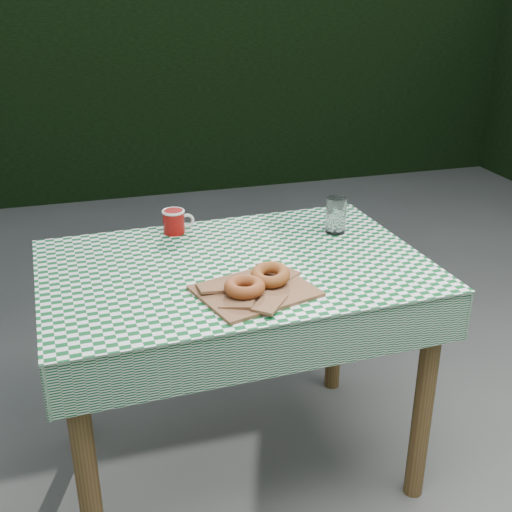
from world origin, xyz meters
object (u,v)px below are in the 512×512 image
(table, at_px, (236,371))
(paper_bag, at_px, (255,290))
(coffee_mug, at_px, (174,222))
(drinking_glass, at_px, (336,215))

(table, distance_m, paper_bag, 0.44)
(table, xyz_separation_m, coffee_mug, (-0.13, 0.30, 0.42))
(drinking_glass, bearing_deg, coffee_mug, 164.35)
(paper_bag, distance_m, coffee_mug, 0.52)
(coffee_mug, bearing_deg, table, -63.04)
(table, height_order, drinking_glass, drinking_glass)
(table, height_order, coffee_mug, coffee_mug)
(table, relative_size, paper_bag, 3.76)
(paper_bag, relative_size, drinking_glass, 2.46)
(coffee_mug, distance_m, drinking_glass, 0.54)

